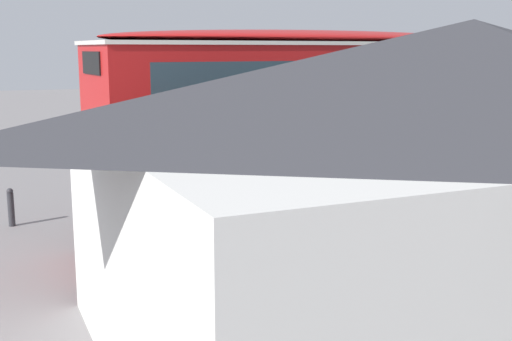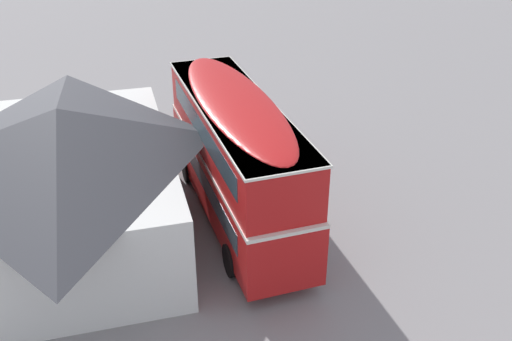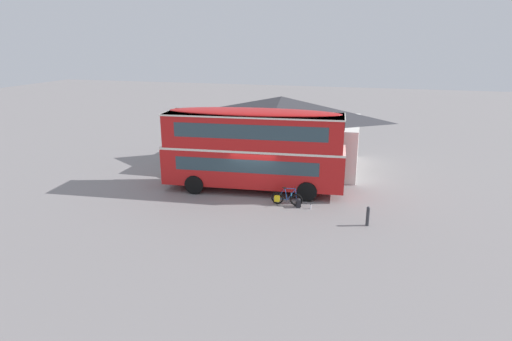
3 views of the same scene
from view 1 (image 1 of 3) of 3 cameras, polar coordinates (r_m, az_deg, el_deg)
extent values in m
plane|color=gray|center=(16.17, 2.42, -4.99)|extent=(120.00, 120.00, 0.00)
cylinder|color=black|center=(13.08, -4.61, -6.30)|extent=(1.12, 0.38, 1.10)
cylinder|color=black|center=(15.23, -8.07, -3.93)|extent=(1.12, 0.38, 1.10)
cylinder|color=black|center=(16.53, 16.34, -3.10)|extent=(1.12, 0.38, 1.10)
cylinder|color=black|center=(18.28, 11.22, -1.57)|extent=(1.12, 0.38, 1.10)
cube|color=red|center=(15.31, 4.70, -0.07)|extent=(10.50, 3.43, 2.10)
cube|color=white|center=(15.15, 4.77, 3.95)|extent=(10.53, 3.45, 0.12)
cube|color=red|center=(15.07, 4.82, 7.65)|extent=(10.19, 3.35, 1.90)
ellipsoid|color=red|center=(15.05, 4.89, 11.57)|extent=(9.98, 3.28, 0.36)
cube|color=#2D424C|center=(13.32, -14.41, -0.90)|extent=(0.25, 2.05, 0.90)
cube|color=black|center=(13.10, -14.30, 9.20)|extent=(0.18, 1.37, 0.44)
cube|color=#2D424C|center=(16.41, 3.03, 1.74)|extent=(8.02, 0.77, 0.76)
cube|color=#2D424C|center=(16.10, 2.52, 8.41)|extent=(8.43, 0.81, 0.80)
cube|color=#2D424C|center=(14.35, 8.01, 0.36)|extent=(8.02, 0.77, 0.76)
cube|color=#2D424C|center=(14.05, 7.48, 8.00)|extent=(8.43, 0.81, 0.80)
cube|color=white|center=(15.05, 4.88, 11.12)|extent=(10.30, 3.44, 0.08)
torus|color=black|center=(16.21, -7.41, -3.78)|extent=(0.68, 0.09, 0.68)
torus|color=black|center=(16.47, -3.90, -3.48)|extent=(0.68, 0.09, 0.68)
cylinder|color=#B2B2B7|center=(16.21, -7.41, -3.78)|extent=(0.05, 0.10, 0.05)
cylinder|color=#B2B2B7|center=(16.47, -3.90, -3.48)|extent=(0.05, 0.10, 0.05)
cylinder|color=#234C99|center=(16.21, -6.48, -2.75)|extent=(0.47, 0.04, 0.70)
cylinder|color=#234C99|center=(16.15, -6.26, -1.62)|extent=(0.58, 0.05, 0.07)
cylinder|color=#234C99|center=(16.28, -5.49, -2.73)|extent=(0.18, 0.04, 0.65)
cylinder|color=#234C99|center=(16.40, -4.80, -3.66)|extent=(0.54, 0.04, 0.09)
cylinder|color=#234C99|center=(16.35, -4.58, -2.55)|extent=(0.42, 0.03, 0.60)
cylinder|color=#234C99|center=(16.14, -7.34, -2.72)|extent=(0.09, 0.03, 0.62)
cylinder|color=black|center=(16.07, -7.26, -1.47)|extent=(0.04, 0.46, 0.03)
ellipsoid|color=black|center=(16.23, -5.21, -1.49)|extent=(0.26, 0.10, 0.06)
cube|color=yellow|center=(16.61, -4.13, -3.30)|extent=(0.28, 0.15, 0.32)
cylinder|color=#338CBF|center=(16.21, -6.48, -2.75)|extent=(0.07, 0.07, 0.18)
cube|color=black|center=(16.35, -8.01, -4.10)|extent=(0.28, 0.34, 0.44)
ellipsoid|color=black|center=(16.29, -8.03, -3.34)|extent=(0.26, 0.33, 0.10)
cube|color=black|center=(16.42, -7.63, -4.27)|extent=(0.09, 0.21, 0.16)
cylinder|color=black|center=(16.37, -8.50, -4.10)|extent=(0.04, 0.04, 0.36)
cylinder|color=black|center=(16.22, -8.23, -4.22)|extent=(0.04, 0.04, 0.36)
cylinder|color=silver|center=(16.28, -10.30, -4.61)|extent=(0.08, 0.08, 0.24)
cylinder|color=black|center=(16.25, -10.31, -4.17)|extent=(0.05, 0.05, 0.03)
cube|color=silver|center=(10.35, 17.68, -5.17)|extent=(10.77, 7.27, 3.25)
pyramid|color=#38383D|center=(9.99, 18.47, 8.17)|extent=(11.18, 7.68, 1.54)
cube|color=#3D2319|center=(13.20, 7.53, -3.95)|extent=(1.10, 0.08, 2.10)
cube|color=#2D424C|center=(14.57, 16.50, 0.05)|extent=(1.10, 0.08, 0.90)
cube|color=#2D424C|center=(11.89, -3.30, -1.84)|extent=(1.10, 0.08, 0.90)
cylinder|color=#333338|center=(17.24, -20.83, -3.24)|extent=(0.16, 0.16, 0.85)
sphere|color=#333338|center=(17.14, -20.93, -1.73)|extent=(0.16, 0.16, 0.16)
camera|label=2|loc=(27.82, 49.07, 23.37)|focal=40.95mm
camera|label=3|loc=(36.65, -22.60, 16.37)|focal=30.34mm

